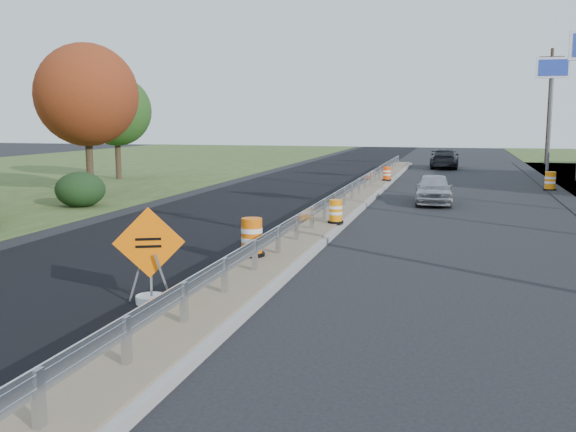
% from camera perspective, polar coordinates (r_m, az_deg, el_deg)
% --- Properties ---
extents(ground, '(140.00, 140.00, 0.00)m').
position_cam_1_polar(ground, '(18.83, 0.78, -2.76)').
color(ground, black).
rests_on(ground, ground).
extents(milled_overlay, '(7.20, 120.00, 0.01)m').
position_cam_1_polar(milled_overlay, '(29.52, -2.77, 1.38)').
color(milled_overlay, black).
rests_on(milled_overlay, ground).
extents(median, '(1.60, 55.00, 0.23)m').
position_cam_1_polar(median, '(26.53, 5.00, 0.77)').
color(median, gray).
rests_on(median, ground).
extents(guardrail, '(0.10, 46.15, 0.72)m').
position_cam_1_polar(guardrail, '(27.44, 5.38, 2.32)').
color(guardrail, silver).
rests_on(guardrail, median).
extents(pylon_sign_north, '(2.20, 0.30, 7.90)m').
position_cam_1_polar(pylon_sign_north, '(48.36, 22.45, 11.23)').
color(pylon_sign_north, slate).
rests_on(pylon_sign_north, ground).
extents(utility_pole_north, '(1.90, 0.26, 9.40)m').
position_cam_1_polar(utility_pole_north, '(57.35, 22.20, 9.19)').
color(utility_pole_north, '#473523').
rests_on(utility_pole_north, ground).
extents(hedge_north, '(2.09, 2.09, 1.52)m').
position_cam_1_polar(hedge_north, '(28.64, -17.98, 2.26)').
color(hedge_north, black).
rests_on(hedge_north, ground).
extents(tree_near_red, '(4.95, 4.95, 7.35)m').
position_cam_1_polar(tree_near_red, '(32.96, -17.47, 10.21)').
color(tree_near_red, '#473523').
rests_on(tree_near_red, ground).
extents(tree_near_back, '(4.29, 4.29, 6.37)m').
position_cam_1_polar(tree_near_back, '(41.34, -15.02, 9.00)').
color(tree_near_back, '#473523').
rests_on(tree_near_back, ground).
extents(caution_sign, '(1.33, 0.60, 1.98)m').
position_cam_1_polar(caution_sign, '(13.30, -12.16, -5.53)').
color(caution_sign, white).
rests_on(caution_sign, ground).
extents(barrel_median_near, '(0.67, 0.67, 0.98)m').
position_cam_1_polar(barrel_median_near, '(16.45, -3.23, -1.95)').
color(barrel_median_near, black).
rests_on(barrel_median_near, median).
extents(barrel_median_mid, '(0.54, 0.54, 0.79)m').
position_cam_1_polar(barrel_median_mid, '(21.72, 4.27, 0.37)').
color(barrel_median_mid, black).
rests_on(barrel_median_mid, median).
extents(barrel_median_far, '(0.54, 0.54, 0.79)m').
position_cam_1_polar(barrel_median_far, '(37.29, 8.78, 3.72)').
color(barrel_median_far, black).
rests_on(barrel_median_far, median).
extents(barrel_shoulder_mid, '(0.67, 0.67, 0.99)m').
position_cam_1_polar(barrel_shoulder_mid, '(36.45, 22.27, 2.86)').
color(barrel_shoulder_mid, black).
rests_on(barrel_shoulder_mid, ground).
extents(car_silver, '(1.76, 3.98, 1.33)m').
position_cam_1_polar(car_silver, '(29.10, 12.82, 2.38)').
color(car_silver, '#A3A3A7').
rests_on(car_silver, ground).
extents(car_dark_far, '(2.10, 5.11, 1.48)m').
position_cam_1_polar(car_dark_far, '(50.61, 13.75, 4.98)').
color(car_dark_far, black).
rests_on(car_dark_far, ground).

